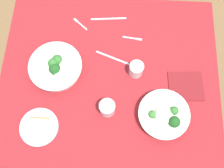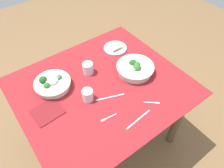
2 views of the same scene
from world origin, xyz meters
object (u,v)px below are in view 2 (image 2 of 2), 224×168
(bread_side_plate, at_px, (115,48))
(water_glass_center, at_px, (88,68))
(broccoli_bowl_far, at_px, (52,84))
(water_glass_side, at_px, (88,95))
(fork_by_near_bowl, at_px, (108,118))
(napkin_folded_upper, at_px, (47,112))
(fork_by_far_bowl, at_px, (153,103))
(table_knife_left, at_px, (110,97))
(broccoli_bowl_near, at_px, (135,68))
(table_knife_right, at_px, (138,120))

(bread_side_plate, distance_m, water_glass_center, 0.35)
(broccoli_bowl_far, xyz_separation_m, water_glass_side, (0.14, -0.23, 0.01))
(broccoli_bowl_far, relative_size, water_glass_side, 3.05)
(broccoli_bowl_far, height_order, fork_by_near_bowl, broccoli_bowl_far)
(broccoli_bowl_far, bearing_deg, napkin_folded_upper, -126.31)
(water_glass_center, bearing_deg, fork_by_far_bowl, -69.80)
(water_glass_center, relative_size, table_knife_left, 0.44)
(water_glass_center, bearing_deg, broccoli_bowl_near, -36.85)
(broccoli_bowl_far, height_order, broccoli_bowl_near, broccoli_bowl_near)
(broccoli_bowl_far, relative_size, fork_by_far_bowl, 2.90)
(water_glass_side, height_order, napkin_folded_upper, water_glass_side)
(broccoli_bowl_near, height_order, table_knife_right, broccoli_bowl_near)
(water_glass_center, bearing_deg, napkin_folded_upper, -159.99)
(bread_side_plate, bearing_deg, napkin_folded_upper, -161.16)
(bread_side_plate, bearing_deg, fork_by_far_bowl, -103.74)
(bread_side_plate, bearing_deg, broccoli_bowl_near, -99.62)
(fork_by_near_bowl, xyz_separation_m, table_knife_right, (0.14, -0.12, -0.00))
(bread_side_plate, xyz_separation_m, table_knife_left, (-0.34, -0.40, -0.01))
(napkin_folded_upper, bearing_deg, fork_by_near_bowl, -43.61)
(table_knife_left, bearing_deg, fork_by_near_bowl, 69.42)
(broccoli_bowl_near, relative_size, water_glass_center, 3.24)
(fork_by_far_bowl, bearing_deg, broccoli_bowl_far, 172.70)
(broccoli_bowl_near, distance_m, bread_side_plate, 0.32)
(water_glass_center, bearing_deg, table_knife_right, -87.83)
(fork_by_far_bowl, height_order, fork_by_near_bowl, same)
(water_glass_side, relative_size, fork_by_near_bowl, 0.75)
(broccoli_bowl_near, xyz_separation_m, fork_by_far_bowl, (-0.09, -0.29, -0.04))
(bread_side_plate, relative_size, water_glass_center, 2.25)
(broccoli_bowl_near, relative_size, fork_by_near_bowl, 2.51)
(napkin_folded_upper, bearing_deg, table_knife_right, -42.47)
(fork_by_far_bowl, relative_size, table_knife_right, 0.42)
(fork_by_far_bowl, bearing_deg, fork_by_near_bowl, -153.92)
(fork_by_far_bowl, distance_m, fork_by_near_bowl, 0.32)
(table_knife_left, bearing_deg, table_knife_right, 118.62)
(broccoli_bowl_near, bearing_deg, water_glass_center, 143.15)
(broccoli_bowl_near, height_order, table_knife_left, broccoli_bowl_near)
(table_knife_left, bearing_deg, broccoli_bowl_far, -28.94)
(broccoli_bowl_near, xyz_separation_m, water_glass_center, (-0.28, 0.21, 0.00))
(table_knife_right, relative_size, napkin_folded_upper, 1.14)
(bread_side_plate, distance_m, water_glass_side, 0.57)
(broccoli_bowl_near, height_order, napkin_folded_upper, broccoli_bowl_near)
(broccoli_bowl_far, bearing_deg, broccoli_bowl_near, -22.14)
(broccoli_bowl_near, relative_size, table_knife_right, 1.35)
(table_knife_left, distance_m, table_knife_right, 0.25)
(broccoli_bowl_near, xyz_separation_m, table_knife_right, (-0.26, -0.33, -0.04))
(fork_by_far_bowl, height_order, table_knife_right, same)
(water_glass_center, xyz_separation_m, fork_by_far_bowl, (0.18, -0.50, -0.04))
(water_glass_side, distance_m, table_knife_left, 0.15)
(bread_side_plate, relative_size, table_knife_right, 0.94)
(water_glass_center, bearing_deg, table_knife_left, -92.95)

